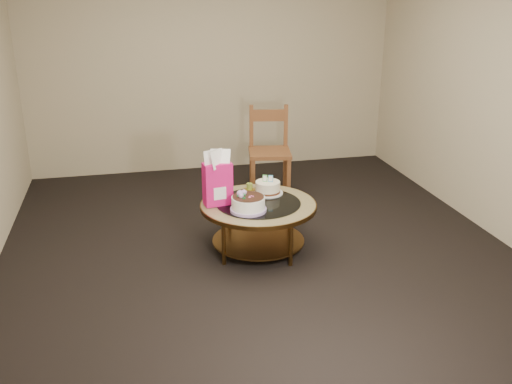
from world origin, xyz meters
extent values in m
plane|color=black|center=(0.00, 0.00, 0.00)|extent=(5.00, 5.00, 0.00)
cube|color=tan|center=(0.00, 2.50, 1.30)|extent=(4.50, 0.02, 2.60)
cube|color=tan|center=(0.00, -2.50, 1.30)|extent=(4.50, 0.02, 2.60)
cube|color=tan|center=(2.25, 0.00, 1.30)|extent=(0.02, 5.00, 2.60)
cylinder|color=brown|center=(0.35, 0.20, 0.21)|extent=(0.04, 0.04, 0.42)
cylinder|color=brown|center=(-0.20, 0.35, 0.21)|extent=(0.04, 0.04, 0.42)
cylinder|color=brown|center=(-0.35, -0.20, 0.21)|extent=(0.04, 0.04, 0.42)
cylinder|color=brown|center=(0.20, -0.35, 0.21)|extent=(0.04, 0.04, 0.42)
cylinder|color=brown|center=(0.00, 0.00, 0.10)|extent=(0.82, 0.82, 0.02)
cylinder|color=brown|center=(0.00, 0.00, 0.43)|extent=(1.02, 1.02, 0.04)
cylinder|color=#9C8956|center=(0.00, 0.00, 0.45)|extent=(1.00, 1.00, 0.01)
cylinder|color=black|center=(0.00, 0.00, 0.45)|extent=(0.74, 0.74, 0.01)
cylinder|color=#AD8CC7|center=(-0.13, -0.16, 0.47)|extent=(0.31, 0.31, 0.02)
cylinder|color=silver|center=(-0.13, -0.16, 0.52)|extent=(0.28, 0.28, 0.12)
cylinder|color=black|center=(-0.13, -0.16, 0.59)|extent=(0.26, 0.26, 0.01)
sphere|color=#AD8CC7|center=(-0.19, -0.13, 0.61)|extent=(0.06, 0.06, 0.06)
sphere|color=#AD8CC7|center=(-0.15, -0.11, 0.61)|extent=(0.05, 0.05, 0.05)
sphere|color=#AD8CC7|center=(-0.19, -0.18, 0.60)|extent=(0.04, 0.04, 0.04)
cone|color=#1C6B30|center=(-0.15, -0.14, 0.59)|extent=(0.04, 0.04, 0.03)
cone|color=#1C6B30|center=(-0.21, -0.15, 0.59)|extent=(0.04, 0.04, 0.03)
cone|color=#1C6B30|center=(-0.14, -0.09, 0.59)|extent=(0.04, 0.03, 0.03)
cone|color=#1C6B30|center=(-0.16, -0.20, 0.59)|extent=(0.04, 0.04, 0.03)
cylinder|color=white|center=(0.14, 0.20, 0.46)|extent=(0.28, 0.28, 0.01)
cylinder|color=#492414|center=(0.14, 0.20, 0.48)|extent=(0.23, 0.23, 0.02)
cylinder|color=#F2E6C9|center=(0.14, 0.20, 0.53)|extent=(0.22, 0.22, 0.08)
cube|color=#4CB156|center=(0.11, 0.21, 0.60)|extent=(0.04, 0.02, 0.06)
cube|color=white|center=(0.11, 0.21, 0.60)|extent=(0.03, 0.02, 0.05)
cube|color=#3B94CB|center=(0.16, 0.20, 0.60)|extent=(0.04, 0.02, 0.06)
cube|color=white|center=(0.16, 0.20, 0.60)|extent=(0.03, 0.02, 0.05)
cube|color=#D71479|center=(-0.35, 0.05, 0.64)|extent=(0.26, 0.16, 0.37)
cube|color=white|center=(-0.35, 0.05, 0.58)|extent=(0.13, 0.15, 0.11)
cube|color=tan|center=(-0.01, 0.30, 0.46)|extent=(0.12, 0.12, 0.01)
cylinder|color=gold|center=(-0.01, 0.30, 0.47)|extent=(0.11, 0.11, 0.01)
cylinder|color=olive|center=(-0.01, 0.30, 0.50)|extent=(0.06, 0.06, 0.06)
cylinder|color=black|center=(-0.01, 0.30, 0.54)|extent=(0.00, 0.00, 0.01)
cube|color=brown|center=(0.45, 1.37, 0.48)|extent=(0.52, 0.52, 0.04)
cube|color=brown|center=(0.22, 1.21, 0.24)|extent=(0.05, 0.05, 0.48)
cube|color=brown|center=(0.61, 1.14, 0.24)|extent=(0.05, 0.05, 0.48)
cube|color=brown|center=(0.29, 1.59, 0.24)|extent=(0.05, 0.05, 0.48)
cube|color=brown|center=(0.67, 1.53, 0.24)|extent=(0.05, 0.05, 0.48)
cube|color=brown|center=(0.29, 1.59, 0.73)|extent=(0.05, 0.05, 0.50)
cube|color=brown|center=(0.67, 1.53, 0.73)|extent=(0.05, 0.05, 0.50)
cube|color=brown|center=(0.48, 1.56, 0.86)|extent=(0.39, 0.10, 0.13)
camera|label=1|loc=(-1.05, -4.50, 2.28)|focal=40.00mm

